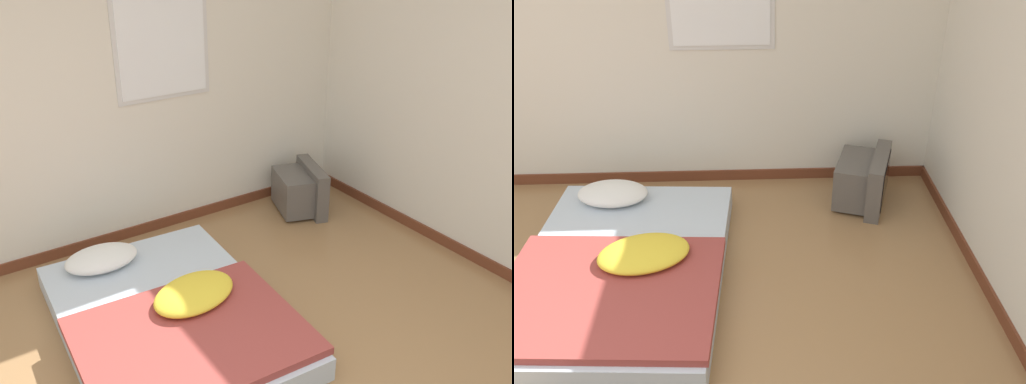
{
  "view_description": "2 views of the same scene",
  "coord_description": "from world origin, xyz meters",
  "views": [
    {
      "loc": [
        -0.97,
        -1.44,
        2.42
      ],
      "look_at": [
        1.23,
        1.86,
        0.52
      ],
      "focal_mm": 40.0,
      "sensor_mm": 36.0,
      "label": 1
    },
    {
      "loc": [
        1.05,
        -1.59,
        2.47
      ],
      "look_at": [
        1.19,
        1.68,
        0.45
      ],
      "focal_mm": 40.0,
      "sensor_mm": 36.0,
      "label": 2
    }
  ],
  "objects": [
    {
      "name": "crt_tv",
      "position": [
        1.96,
        2.22,
        0.2
      ],
      "size": [
        0.52,
        0.62,
        0.43
      ],
      "color": "#56514C",
      "rests_on": "ground_plane"
    },
    {
      "name": "wall_back",
      "position": [
        0.01,
        2.66,
        1.29
      ],
      "size": [
        7.52,
        0.08,
        2.6
      ],
      "color": "silver",
      "rests_on": "ground_plane"
    },
    {
      "name": "mattress_bed",
      "position": [
        0.21,
        1.34,
        0.11
      ],
      "size": [
        1.41,
        1.91,
        0.3
      ],
      "color": "silver",
      "rests_on": "ground_plane"
    }
  ]
}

